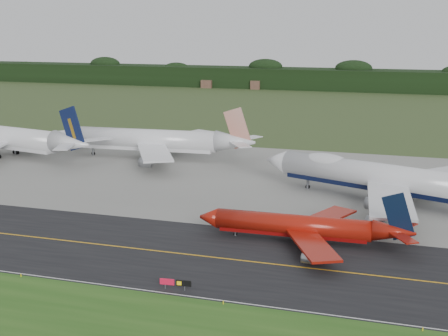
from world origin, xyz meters
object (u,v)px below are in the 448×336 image
jet_navy_gold (5,138)px  taxiway_sign (175,283)px  jet_red_737 (304,227)px  jet_star_tail (155,141)px  jet_ba_747 (389,179)px

jet_navy_gold → taxiway_sign: size_ratio=13.42×
jet_red_737 → taxiway_sign: bearing=-119.2°
jet_star_tail → taxiway_sign: bearing=-64.9°
taxiway_sign → jet_red_737: bearing=60.8°
taxiway_sign → jet_ba_747: bearing=63.8°
jet_star_tail → jet_ba_747: bearing=-22.5°
jet_ba_747 → jet_star_tail: 72.08m
jet_red_737 → jet_navy_gold: bearing=153.7°
jet_ba_747 → jet_red_737: size_ratio=1.61×
jet_navy_gold → jet_star_tail: (43.14, 9.85, -0.21)m
jet_ba_747 → jet_star_tail: jet_ba_747 is taller
jet_navy_gold → jet_star_tail: bearing=12.9°
jet_red_737 → taxiway_sign: size_ratio=8.11×
jet_ba_747 → taxiway_sign: bearing=-116.2°
jet_ba_747 → taxiway_sign: (-27.48, -55.95, -4.37)m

